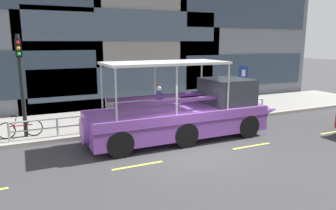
{
  "coord_description": "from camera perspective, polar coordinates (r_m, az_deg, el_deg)",
  "views": [
    {
      "loc": [
        -5.66,
        -10.06,
        4.09
      ],
      "look_at": [
        0.15,
        2.48,
        1.3
      ],
      "focal_mm": 33.61,
      "sensor_mm": 36.0,
      "label": 1
    }
  ],
  "objects": [
    {
      "name": "ground_plane",
      "position": [
        12.25,
        4.29,
        -8.13
      ],
      "size": [
        120.0,
        120.0,
        0.0
      ],
      "primitive_type": "plane",
      "color": "#3D3D3F"
    },
    {
      "name": "sidewalk",
      "position": [
        17.13,
        -4.85,
        -2.13
      ],
      "size": [
        32.0,
        4.8,
        0.18
      ],
      "primitive_type": "cube",
      "color": "#99968E",
      "rests_on": "ground_plane"
    },
    {
      "name": "curb_edge",
      "position": [
        14.88,
        -1.54,
        -4.18
      ],
      "size": [
        32.0,
        0.18,
        0.18
      ],
      "primitive_type": "cube",
      "color": "#B2ADA3",
      "rests_on": "ground_plane"
    },
    {
      "name": "lane_centreline",
      "position": [
        11.75,
        5.74,
        -8.99
      ],
      "size": [
        25.8,
        0.12,
        0.01
      ],
      "color": "#DBD64C",
      "rests_on": "ground_plane"
    },
    {
      "name": "curb_guardrail",
      "position": [
        15.05,
        -1.91,
        -1.54
      ],
      "size": [
        12.89,
        0.09,
        0.8
      ],
      "color": "#9EA0A8",
      "rests_on": "sidewalk"
    },
    {
      "name": "traffic_light_pole",
      "position": [
        14.05,
        -25.12,
        4.77
      ],
      "size": [
        0.24,
        0.46,
        4.21
      ],
      "color": "black",
      "rests_on": "sidewalk"
    },
    {
      "name": "parking_sign",
      "position": [
        18.02,
        13.38,
        4.25
      ],
      "size": [
        0.6,
        0.12,
        2.59
      ],
      "color": "#4C4F54",
      "rests_on": "sidewalk"
    },
    {
      "name": "leaned_bicycle",
      "position": [
        14.39,
        -25.22,
        -3.92
      ],
      "size": [
        1.74,
        0.46,
        0.96
      ],
      "color": "black",
      "rests_on": "sidewalk"
    },
    {
      "name": "duck_tour_boat",
      "position": [
        13.53,
        3.86,
        -1.55
      ],
      "size": [
        9.5,
        2.51,
        3.3
      ],
      "color": "purple",
      "rests_on": "ground_plane"
    },
    {
      "name": "pedestrian_near_bow",
      "position": [
        17.27,
        5.86,
        1.7
      ],
      "size": [
        0.45,
        0.29,
        1.68
      ],
      "color": "black",
      "rests_on": "sidewalk"
    },
    {
      "name": "pedestrian_mid_left",
      "position": [
        16.31,
        -1.63,
        1.15
      ],
      "size": [
        0.39,
        0.34,
        1.66
      ],
      "color": "#47423D",
      "rests_on": "sidewalk"
    }
  ]
}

